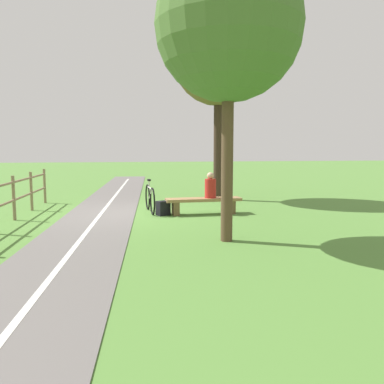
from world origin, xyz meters
name	(u,v)px	position (x,y,z in m)	size (l,w,h in m)	color
ground_plane	(127,213)	(0.00, 0.00, 0.00)	(80.00, 80.00, 0.00)	#548438
paved_path	(71,252)	(0.96, 4.00, 0.01)	(1.87, 36.00, 0.02)	#66605E
path_centre_line	(71,252)	(0.96, 4.00, 0.02)	(0.10, 32.00, 0.00)	silver
bench	(204,203)	(-2.08, 0.47, 0.32)	(2.09, 0.53, 0.44)	#937047
person_seated	(210,187)	(-2.28, 0.47, 0.75)	(0.32, 0.32, 0.70)	#B2231E
bicycle	(150,198)	(-0.65, -0.12, 0.39)	(0.18, 1.70, 0.92)	black
backpack	(163,208)	(-0.97, 0.48, 0.19)	(0.41, 0.38, 0.39)	black
tree_mid_field	(218,60)	(-3.16, -2.41, 4.76)	(3.10, 3.10, 6.34)	#38281E
tree_far_right	(229,28)	(-1.92, 3.58, 4.01)	(2.74, 2.74, 5.40)	brown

